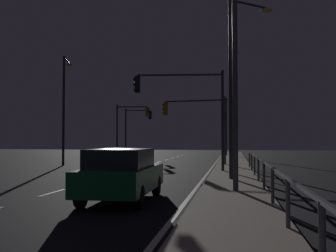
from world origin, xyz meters
TOP-DOWN VIEW (x-y plane):
  - ground_plane at (0.00, 17.50)m, footprint 112.00×112.00m
  - sidewalk_right at (6.23, 17.50)m, footprint 2.33×77.00m
  - lane_markings_center at (0.00, 21.00)m, footprint 0.14×50.00m
  - lane_edge_line at (4.81, 22.50)m, footprint 0.14×53.00m
  - car at (2.88, 7.62)m, footprint 1.92×4.44m
  - traffic_light_near_left at (3.52, 24.70)m, footprint 4.71×0.87m
  - traffic_light_far_left at (-4.08, 35.31)m, footprint 3.41×0.51m
  - traffic_light_mid_right at (3.46, 18.29)m, footprint 5.14×0.79m
  - traffic_light_far_center at (-4.40, 39.20)m, footprint 3.10×0.35m
  - street_lamp_far_end at (6.50, 9.52)m, footprint 1.65×0.72m
  - street_lamp_corner at (5.64, 41.89)m, footprint 1.25×1.67m
  - street_lamp_mid_block at (-6.09, 23.66)m, footprint 0.79×2.17m
  - street_lamp_median at (6.42, 14.03)m, footprint 2.07×1.62m
  - barrier_fence at (7.24, 9.92)m, footprint 0.09×23.93m

SIDE VIEW (x-z plane):
  - ground_plane at x=0.00m, z-range 0.00..0.00m
  - lane_edge_line at x=4.81m, z-range 0.00..0.01m
  - lane_markings_center at x=0.00m, z-range 0.00..0.01m
  - sidewalk_right at x=6.23m, z-range 0.00..0.14m
  - car at x=2.88m, z-range 0.04..1.61m
  - barrier_fence at x=7.24m, z-range 0.39..1.37m
  - traffic_light_near_left at x=3.52m, z-range 1.18..6.01m
  - traffic_light_far_center at x=-4.40m, z-range 1.06..6.52m
  - traffic_light_far_left at x=-4.08m, z-range 1.10..6.62m
  - street_lamp_corner at x=5.64m, z-range 0.86..7.44m
  - traffic_light_mid_right at x=3.46m, z-range 1.36..7.03m
  - street_lamp_mid_block at x=-6.09m, z-range 0.79..8.83m
  - street_lamp_median at x=6.42m, z-range 0.95..9.08m
  - street_lamp_far_end at x=6.50m, z-range 0.88..9.24m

